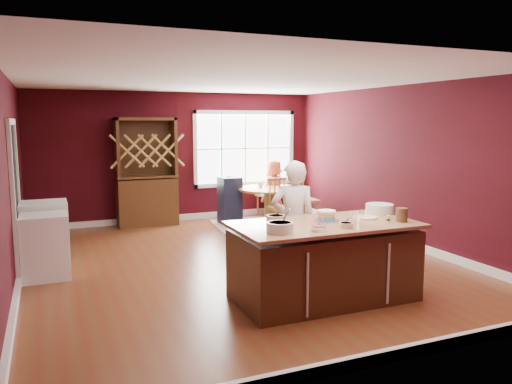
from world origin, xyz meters
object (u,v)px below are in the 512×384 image
kitchen_island (324,263)px  toddler (229,185)px  baker (293,222)px  hutch (146,172)px  dryer (45,234)px  dining_table (270,198)px  high_chair (230,199)px  washer (45,246)px  chair_north (268,192)px  chair_east (308,198)px  layer_cake (326,216)px  chair_south (282,205)px  seated_woman (274,190)px

kitchen_island → toddler: size_ratio=8.31×
baker → hutch: hutch is taller
dryer → kitchen_island: bearing=-42.5°
dining_table → high_chair: high_chair is taller
washer → dining_table: bearing=26.2°
dining_table → hutch: size_ratio=0.60×
dining_table → toddler: toddler is taller
baker → chair_north: (1.60, 4.36, -0.27)m
chair_east → dryer: bearing=107.6°
dryer → chair_east: bearing=15.1°
kitchen_island → washer: bearing=144.7°
hutch → kitchen_island: bearing=-77.6°
layer_cake → washer: size_ratio=0.35×
chair_south → washer: 4.33m
dining_table → high_chair: 0.82m
seated_woman → chair_south: bearing=44.9°
kitchen_island → chair_south: chair_south is taller
dryer → seated_woman: bearing=22.8°
toddler → hutch: 1.68m
kitchen_island → chair_south: size_ratio=2.07×
hutch → washer: 3.57m
dining_table → seated_woman: bearing=56.7°
chair_east → washer: (-5.10, -2.01, -0.06)m
seated_woman → toddler: bearing=-20.9°
toddler → baker: bearing=-97.5°
chair_south → washer: bearing=-168.7°
chair_north → washer: 5.44m
washer → chair_north: bearing=32.4°
kitchen_island → chair_east: (2.06, 4.16, 0.06)m
chair_east → chair_south: (-0.96, -0.74, 0.02)m
baker → hutch: size_ratio=0.74×
seated_woman → kitchen_island: bearing=44.9°
chair_east → chair_south: 1.21m
kitchen_island → toddler: (0.46, 4.59, 0.37)m
dryer → dining_table: bearing=18.8°
layer_cake → chair_north: 5.21m
baker → high_chair: baker is taller
toddler → dryer: bearing=-152.8°
baker → seated_woman: baker is taller
kitchen_island → dining_table: 4.41m
dining_table → seated_woman: (0.31, 0.47, 0.10)m
chair_north → seated_woman: bearing=64.3°
dining_table → layer_cake: bearing=-105.3°
toddler → washer: toddler is taller
layer_cake → baker: bearing=101.8°
dryer → toddler: bearing=27.2°
chair_north → hutch: (-2.68, 0.02, 0.56)m
washer → chair_east: bearing=21.5°
hutch → dining_table: bearing=-20.0°
dining_table → chair_east: bearing=-5.2°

